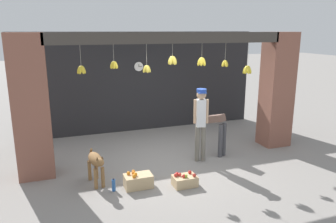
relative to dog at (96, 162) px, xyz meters
name	(u,v)px	position (x,y,z in m)	size (l,w,h in m)	color
ground_plane	(174,162)	(1.84, 0.54, -0.47)	(60.00, 60.00, 0.00)	gray
shop_back_wall	(141,82)	(1.84, 3.34, 1.00)	(7.22, 0.12, 2.95)	#232326
shop_pillar_left	(31,108)	(-1.12, 0.84, 1.00)	(0.70, 0.60, 2.95)	brown
shop_pillar_right	(277,90)	(4.80, 0.84, 1.00)	(0.70, 0.60, 2.95)	brown
storefront_awning	(174,41)	(1.86, 0.65, 2.30)	(5.32, 0.32, 0.99)	#3D3833
dog	(96,162)	(0.00, 0.00, 0.00)	(0.32, 0.84, 0.69)	olive
shopkeeper	(201,119)	(2.44, 0.41, 0.55)	(0.33, 0.30, 1.72)	#6B665B
worker_stooping	(215,126)	(2.97, 0.71, 0.23)	(0.52, 0.77, 1.06)	#424247
fruit_crate_oranges	(138,181)	(0.74, -0.40, -0.34)	(0.54, 0.33, 0.32)	tan
fruit_crate_apples	(185,180)	(1.62, -0.64, -0.36)	(0.46, 0.33, 0.27)	tan
water_bottle	(114,185)	(0.27, -0.39, -0.35)	(0.07, 0.07, 0.26)	#2D60AD
wall_clock	(139,67)	(1.75, 3.27, 1.47)	(0.29, 0.03, 0.29)	black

